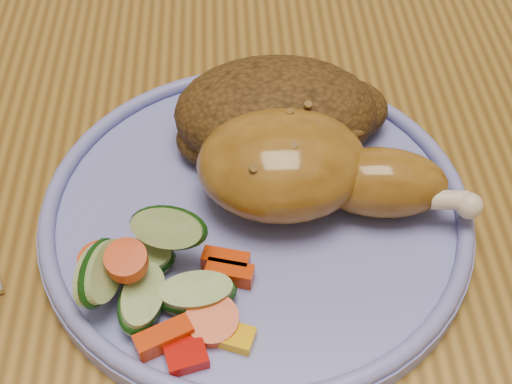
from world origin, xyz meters
TOP-DOWN VIEW (x-y plane):
  - dining_table at (0.00, 0.00)m, footprint 0.90×1.40m
  - plate at (-0.03, -0.07)m, footprint 0.26×0.26m
  - plate_rim at (-0.03, -0.07)m, footprint 0.26×0.26m
  - chicken_leg at (-0.00, -0.06)m, footprint 0.17×0.08m
  - rice_pilaf at (-0.02, -0.01)m, footprint 0.14×0.10m
  - vegetable_pile at (-0.09, -0.12)m, footprint 0.10×0.10m

SIDE VIEW (x-z plane):
  - dining_table at x=0.00m, z-range 0.29..1.04m
  - plate at x=-0.03m, z-range 0.75..0.76m
  - plate_rim at x=-0.03m, z-range 0.76..0.77m
  - vegetable_pile at x=-0.09m, z-range 0.75..0.80m
  - rice_pilaf at x=-0.02m, z-range 0.76..0.81m
  - chicken_leg at x=0.00m, z-range 0.76..0.81m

